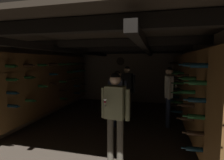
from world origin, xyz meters
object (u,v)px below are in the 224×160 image
object	(u,v)px
wine_crate_stack	(121,99)
person_guest_mid_right	(169,91)
person_guest_rear_center	(128,85)
person_host_center	(117,94)
person_guest_far_right	(127,86)
person_guest_near_right	(115,109)
display_bottle	(121,89)

from	to	relation	value
wine_crate_stack	person_guest_mid_right	size ratio (longest dim) A/B	0.35
wine_crate_stack	person_guest_rear_center	xyz separation A→B (m)	(0.36, -0.55, 0.69)
person_host_center	person_guest_far_right	world-z (taller)	person_guest_far_right
person_guest_far_right	person_guest_mid_right	world-z (taller)	person_guest_mid_right
person_guest_near_right	person_guest_rear_center	bearing A→B (deg)	95.06
person_host_center	person_guest_near_right	xyz separation A→B (m)	(0.32, -1.68, 0.04)
person_guest_rear_center	person_guest_far_right	distance (m)	0.73
display_bottle	person_guest_far_right	size ratio (longest dim) A/B	0.21
display_bottle	person_host_center	distance (m)	2.25
person_host_center	person_guest_mid_right	size ratio (longest dim) A/B	0.94
person_host_center	person_guest_mid_right	world-z (taller)	person_guest_mid_right
wine_crate_stack	person_guest_far_right	size ratio (longest dim) A/B	0.35
wine_crate_stack	person_guest_mid_right	bearing A→B (deg)	-47.00
person_host_center	person_guest_near_right	size ratio (longest dim) A/B	0.97
wine_crate_stack	display_bottle	world-z (taller)	display_bottle
display_bottle	person_host_center	size ratio (longest dim) A/B	0.22
wine_crate_stack	person_guest_rear_center	world-z (taller)	person_guest_rear_center
wine_crate_stack	person_host_center	bearing A→B (deg)	-81.53
person_guest_far_right	person_guest_near_right	world-z (taller)	person_guest_far_right
display_bottle	person_guest_far_right	distance (m)	1.34
person_guest_mid_right	person_guest_rear_center	bearing A→B (deg)	136.34
person_host_center	person_guest_far_right	bearing A→B (deg)	83.31
person_guest_far_right	display_bottle	bearing A→B (deg)	110.43
wine_crate_stack	person_guest_rear_center	bearing A→B (deg)	-56.66
person_guest_near_right	wine_crate_stack	bearing A→B (deg)	99.53
display_bottle	person_guest_mid_right	size ratio (longest dim) A/B	0.21
wine_crate_stack	person_guest_near_right	distance (m)	4.05
person_guest_far_right	person_guest_mid_right	xyz separation A→B (m)	(1.28, -0.58, 0.00)
wine_crate_stack	person_guest_near_right	size ratio (longest dim) A/B	0.36
person_guest_mid_right	person_guest_near_right	world-z (taller)	person_guest_mid_right
wine_crate_stack	person_guest_mid_right	xyz separation A→B (m)	(1.73, -1.85, 0.73)
wine_crate_stack	person_guest_near_right	xyz separation A→B (m)	(0.66, -3.94, 0.70)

